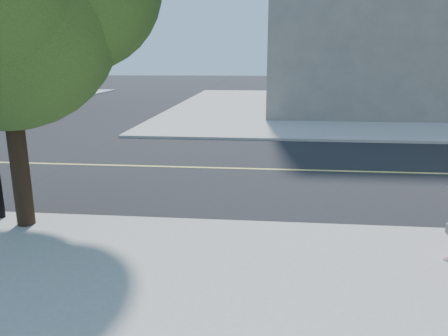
# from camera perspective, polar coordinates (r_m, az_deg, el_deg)

# --- Properties ---
(ground) EXTENTS (140.00, 140.00, 0.00)m
(ground) POSITION_cam_1_polar(r_m,az_deg,el_deg) (10.01, -25.34, -5.94)
(ground) COLOR black
(ground) RESTS_ON ground
(road_ew) EXTENTS (140.00, 9.00, 0.01)m
(road_ew) POSITION_cam_1_polar(r_m,az_deg,el_deg) (13.87, -15.94, 0.37)
(road_ew) COLOR black
(road_ew) RESTS_ON ground
(sidewalk_ne) EXTENTS (29.00, 25.00, 0.12)m
(sidewalk_ne) POSITION_cam_1_polar(r_m,az_deg,el_deg) (30.82, 21.77, 7.51)
(sidewalk_ne) COLOR #9B9B9B
(sidewalk_ne) RESTS_ON ground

